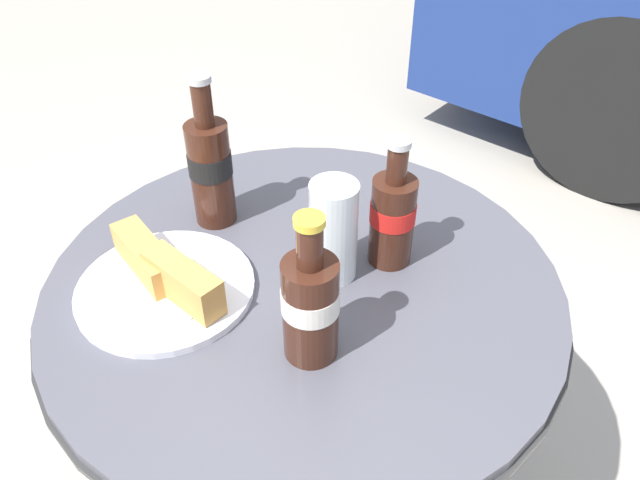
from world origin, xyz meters
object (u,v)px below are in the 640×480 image
at_px(bistro_table, 305,337).
at_px(lunch_plate_near, 165,280).
at_px(cola_bottle_right, 210,167).
at_px(cola_bottle_center, 393,216).
at_px(cola_bottle_left, 310,303).
at_px(drinking_glass, 333,235).

relative_size(bistro_table, lunch_plate_near, 3.03).
xyz_separation_m(cola_bottle_right, cola_bottle_center, (0.28, 0.10, -0.02)).
distance_m(cola_bottle_right, lunch_plate_near, 0.20).
relative_size(cola_bottle_left, cola_bottle_center, 1.04).
bearing_deg(cola_bottle_left, drinking_glass, 119.20).
bearing_deg(lunch_plate_near, cola_bottle_left, 12.65).
xyz_separation_m(cola_bottle_left, cola_bottle_center, (-0.03, 0.22, -0.00)).
xyz_separation_m(bistro_table, lunch_plate_near, (-0.13, -0.15, 0.15)).
xyz_separation_m(cola_bottle_left, drinking_glass, (-0.08, 0.14, -0.01)).
bearing_deg(cola_bottle_center, cola_bottle_right, -159.56).
bearing_deg(drinking_glass, cola_bottle_left, -60.80).
distance_m(bistro_table, lunch_plate_near, 0.25).
distance_m(bistro_table, cola_bottle_center, 0.25).
distance_m(cola_bottle_left, cola_bottle_right, 0.33).
bearing_deg(bistro_table, lunch_plate_near, -131.59).
bearing_deg(cola_bottle_center, cola_bottle_left, -81.76).
height_order(cola_bottle_center, drinking_glass, cola_bottle_center).
xyz_separation_m(cola_bottle_right, drinking_glass, (0.24, 0.02, -0.03)).
bearing_deg(cola_bottle_left, cola_bottle_right, 159.84).
relative_size(cola_bottle_left, drinking_glass, 1.38).
relative_size(bistro_table, cola_bottle_center, 3.74).
relative_size(cola_bottle_right, lunch_plate_near, 0.99).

